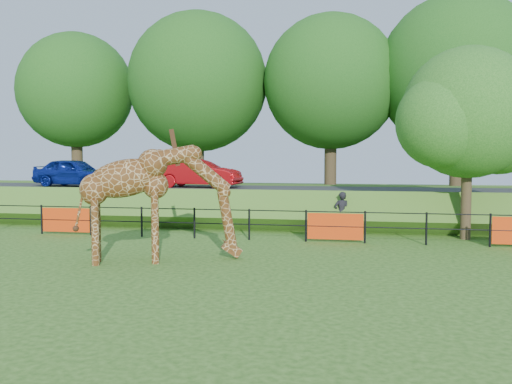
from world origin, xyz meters
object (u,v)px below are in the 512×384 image
giraffe (160,203)px  car_red (199,173)px  visitor (342,213)px  car_blue (74,172)px  tree_east (471,118)px

giraffe → car_red: (-2.06, 10.78, 0.43)m
giraffe → visitor: (4.81, 6.39, -0.85)m
car_blue → tree_east: 18.17m
car_red → visitor: car_red is taller
car_blue → car_red: bearing=-78.3°
giraffe → visitor: 8.04m
car_blue → tree_east: (17.50, -4.39, 2.18)m
visitor → tree_east: (4.46, -0.41, 3.48)m
visitor → giraffe: bearing=30.1°
giraffe → car_blue: size_ratio=1.15×
giraffe → tree_east: size_ratio=0.68×
car_red → visitor: (6.87, -4.39, -1.28)m
car_blue → visitor: car_blue is taller
giraffe → car_red: size_ratio=1.15×
giraffe → car_red: 10.99m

